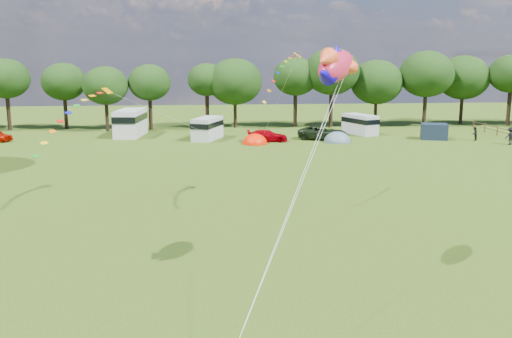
{
  "coord_description": "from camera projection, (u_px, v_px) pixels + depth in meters",
  "views": [
    {
      "loc": [
        -2.49,
        -18.66,
        9.4
      ],
      "look_at": [
        0.0,
        8.0,
        4.0
      ],
      "focal_mm": 40.0,
      "sensor_mm": 36.0,
      "label": 1
    }
  ],
  "objects": [
    {
      "name": "ground_plane",
      "position": [
        277.0,
        323.0,
        20.3
      ],
      "size": [
        180.0,
        180.0,
        0.0
      ],
      "primitive_type": "plane",
      "color": "black",
      "rests_on": "ground"
    },
    {
      "name": "tree_line",
      "position": [
        263.0,
        79.0,
        73.2
      ],
      "size": [
        102.98,
        10.98,
        10.27
      ],
      "color": "black",
      "rests_on": "ground"
    },
    {
      "name": "car_c",
      "position": [
        267.0,
        136.0,
        62.44
      ],
      "size": [
        4.42,
        2.16,
        1.28
      ],
      "primitive_type": "imported",
      "rotation": [
        0.0,
        0.0,
        1.48
      ],
      "color": "#9D0009",
      "rests_on": "ground"
    },
    {
      "name": "car_d",
      "position": [
        323.0,
        133.0,
        63.78
      ],
      "size": [
        6.3,
        4.64,
        1.57
      ],
      "primitive_type": "imported",
      "rotation": [
        0.0,
        0.0,
        1.17
      ],
      "color": "black",
      "rests_on": "ground"
    },
    {
      "name": "campervan_b",
      "position": [
        130.0,
        122.0,
        66.54
      ],
      "size": [
        3.44,
        6.57,
        3.08
      ],
      "rotation": [
        0.0,
        0.0,
        1.45
      ],
      "color": "silver",
      "rests_on": "ground"
    },
    {
      "name": "campervan_c",
      "position": [
        207.0,
        128.0,
        63.87
      ],
      "size": [
        3.79,
        5.45,
        2.46
      ],
      "rotation": [
        0.0,
        0.0,
        1.21
      ],
      "color": "silver",
      "rests_on": "ground"
    },
    {
      "name": "campervan_d",
      "position": [
        360.0,
        124.0,
        68.11
      ],
      "size": [
        3.68,
        5.24,
        2.36
      ],
      "rotation": [
        0.0,
        0.0,
        1.95
      ],
      "color": "#B8B7BA",
      "rests_on": "ground"
    },
    {
      "name": "tent_orange",
      "position": [
        255.0,
        144.0,
        61.02
      ],
      "size": [
        2.76,
        3.02,
        2.16
      ],
      "color": "#F81F00",
      "rests_on": "ground"
    },
    {
      "name": "tent_greyblue",
      "position": [
        337.0,
        142.0,
        62.22
      ],
      "size": [
        3.04,
        3.33,
        2.26
      ],
      "color": "#4D6470",
      "rests_on": "ground"
    },
    {
      "name": "awning_navy",
      "position": [
        434.0,
        131.0,
        64.1
      ],
      "size": [
        3.35,
        3.0,
        1.76
      ],
      "primitive_type": "cube",
      "rotation": [
        0.0,
        0.0,
        -0.3
      ],
      "color": "#162132",
      "rests_on": "ground"
    },
    {
      "name": "fish_kite",
      "position": [
        334.0,
        66.0,
        22.09
      ],
      "size": [
        2.56,
        3.25,
        1.78
      ],
      "rotation": [
        0.0,
        -0.21,
        1.0
      ],
      "color": "red",
      "rests_on": "ground"
    },
    {
      "name": "streamer_kite_b",
      "position": [
        79.0,
        110.0,
        35.34
      ],
      "size": [
        4.22,
        4.74,
        3.81
      ],
      "rotation": [
        0.0,
        0.0,
        1.13
      ],
      "color": "#D18400",
      "rests_on": "ground"
    },
    {
      "name": "streamer_kite_c",
      "position": [
        285.0,
        68.0,
        33.57
      ],
      "size": [
        2.99,
        4.9,
        2.77
      ],
      "rotation": [
        0.0,
        0.0,
        1.2
      ],
      "color": "#D3950A",
      "rests_on": "ground"
    },
    {
      "name": "walker_a",
      "position": [
        475.0,
        134.0,
        63.08
      ],
      "size": [
        0.85,
        0.85,
        1.53
      ],
      "primitive_type": "imported",
      "rotation": [
        0.0,
        0.0,
        3.92
      ],
      "color": "black",
      "rests_on": "ground"
    },
    {
      "name": "walker_b",
      "position": [
        510.0,
        136.0,
        60.21
      ],
      "size": [
        1.28,
        0.77,
        1.86
      ],
      "primitive_type": "imported",
      "rotation": [
        0.0,
        0.0,
        3.33
      ],
      "color": "black",
      "rests_on": "ground"
    }
  ]
}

